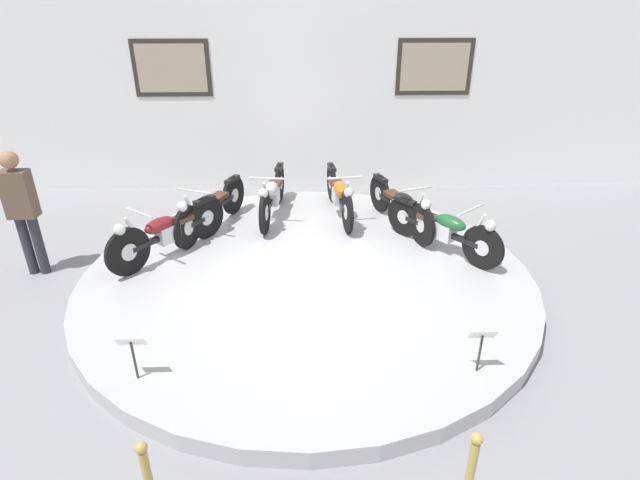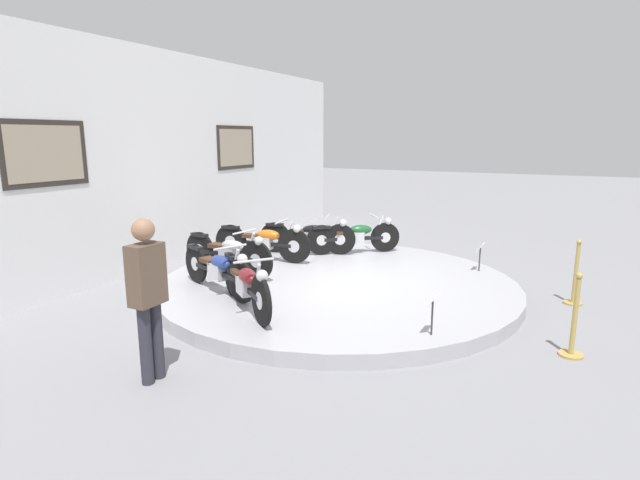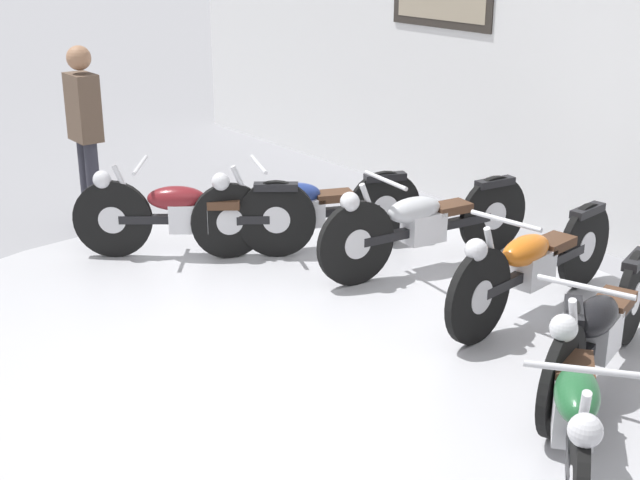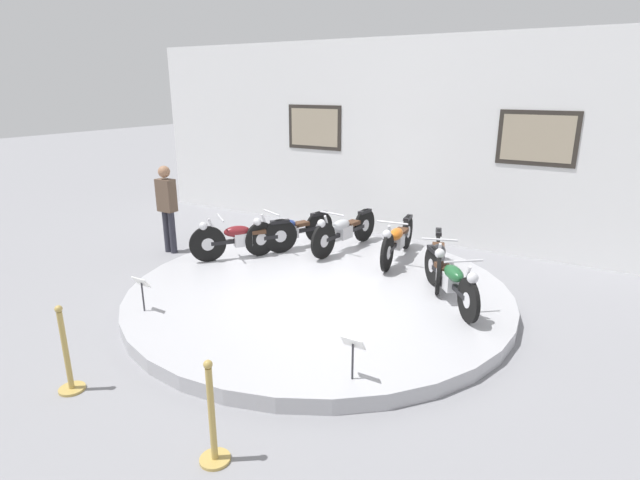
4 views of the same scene
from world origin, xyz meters
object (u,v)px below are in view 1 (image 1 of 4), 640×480
Objects in this scene: motorcycle_blue at (210,207)px; motorcycle_orange at (339,193)px; info_placard_front_left at (132,347)px; motorcycle_silver at (272,194)px; motorcycle_black at (401,205)px; info_placard_front_centre at (482,340)px; visitor_standing at (22,206)px; motorcycle_green at (444,228)px; motorcycle_maroon at (167,230)px.

motorcycle_orange is at bearing 13.90° from motorcycle_blue.
motorcycle_silver is at bearing 74.07° from info_placard_front_left.
motorcycle_orange is at bearing 151.45° from motorcycle_black.
info_placard_front_centre is (0.18, -3.35, -0.01)m from motorcycle_black.
motorcycle_orange is 3.90× the size of info_placard_front_left.
visitor_standing is (-2.28, -0.91, 0.42)m from motorcycle_blue.
motorcycle_silver is 2.81m from motorcycle_green.
motorcycle_orange is 1.06× the size of motorcycle_black.
motorcycle_orange is at bearing 28.34° from motorcycle_maroon.
motorcycle_green is at bearing 0.75° from visitor_standing.
motorcycle_blue is 2.08m from motorcycle_orange.
motorcycle_orange reaches higher than info_placard_front_centre.
motorcycle_orange is 4.54m from visitor_standing.
motorcycle_green is (2.48, -1.34, -0.02)m from motorcycle_silver.
motorcycle_black is at bearing 118.85° from motorcycle_green.
motorcycle_silver is (0.92, 0.50, 0.01)m from motorcycle_blue.
motorcycle_silver is at bearing 44.09° from motorcycle_maroon.
motorcycle_green is at bearing -61.15° from motorcycle_black.
motorcycle_blue is at bearing 61.39° from motorcycle_maroon.
info_placard_front_centre is (1.10, -3.85, -0.03)m from motorcycle_orange.
motorcycle_green is at bearing -28.35° from motorcycle_silver.
info_placard_front_left is (-3.11, -3.35, -0.01)m from motorcycle_black.
motorcycle_orange reaches higher than motorcycle_maroon.
motorcycle_maroon is 1.92m from motorcycle_silver.
motorcycle_blue is 2.94m from motorcycle_black.
motorcycle_maroon is 2.81m from motorcycle_orange.
motorcycle_maroon is 1.04× the size of motorcycle_green.
motorcycle_black is 3.69× the size of info_placard_front_centre.
motorcycle_green reaches higher than info_placard_front_left.
info_placard_front_left is 3.25m from visitor_standing.
motorcycle_green is 3.04× the size of info_placard_front_left.
motorcycle_blue is 3.50m from motorcycle_green.
motorcycle_orange reaches higher than info_placard_front_left.
motorcycle_green is at bearing 83.59° from info_placard_front_centre.
motorcycle_silver is (1.38, 1.33, 0.01)m from motorcycle_maroon.
motorcycle_maroon is at bearing 2.38° from visitor_standing.
visitor_standing is at bearing 155.67° from info_placard_front_centre.
motorcycle_black reaches higher than info_placard_front_centre.
info_placard_front_centre is (3.12, -3.35, -0.02)m from motorcycle_blue.
info_placard_front_centre is (2.19, -3.85, -0.03)m from motorcycle_silver.
info_placard_front_centre is 0.29× the size of visitor_standing.
visitor_standing is at bearing 130.75° from info_placard_front_left.
motorcycle_green is 3.04× the size of info_placard_front_centre.
motorcycle_orange is (2.47, 1.33, 0.00)m from motorcycle_maroon.
info_placard_front_centre is at bearing -74.07° from motorcycle_orange.
motorcycle_black is at bearing 47.07° from info_placard_front_left.
motorcycle_black is at bearing -13.96° from motorcycle_silver.
motorcycle_blue is (0.46, 0.83, -0.01)m from motorcycle_maroon.
motorcycle_blue reaches higher than info_placard_front_centre.
motorcycle_blue is at bearing 86.99° from info_placard_front_left.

